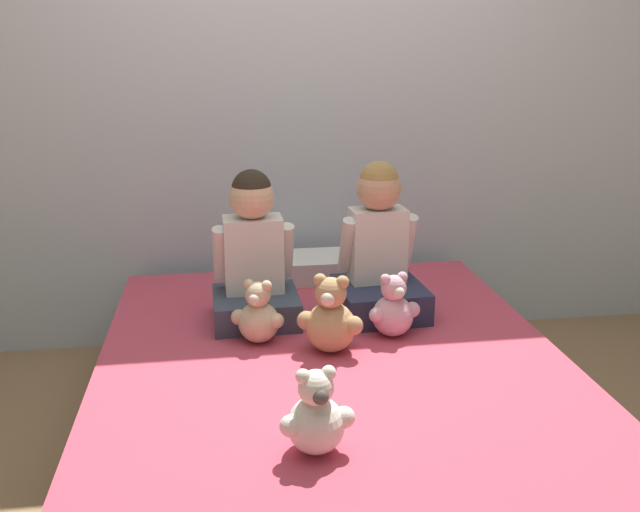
# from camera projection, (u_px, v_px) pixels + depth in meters

# --- Properties ---
(ground_plane) EXTENTS (14.00, 14.00, 0.00)m
(ground_plane) POSITION_uv_depth(u_px,v_px,m) (331.00, 451.00, 2.58)
(ground_plane) COLOR #93704C
(wall_behind_bed) EXTENTS (8.00, 0.06, 2.50)m
(wall_behind_bed) POSITION_uv_depth(u_px,v_px,m) (295.00, 94.00, 3.26)
(wall_behind_bed) COLOR silver
(wall_behind_bed) RESTS_ON ground_plane
(bed) EXTENTS (1.69, 2.00, 0.41)m
(bed) POSITION_uv_depth(u_px,v_px,m) (332.00, 404.00, 2.52)
(bed) COLOR #473828
(bed) RESTS_ON ground_plane
(child_on_left) EXTENTS (0.35, 0.33, 0.61)m
(child_on_left) POSITION_uv_depth(u_px,v_px,m) (254.00, 257.00, 2.71)
(child_on_left) COLOR #384251
(child_on_left) RESTS_ON bed
(child_on_right) EXTENTS (0.37, 0.38, 0.63)m
(child_on_right) POSITION_uv_depth(u_px,v_px,m) (379.00, 253.00, 2.78)
(child_on_right) COLOR #282D47
(child_on_right) RESTS_ON bed
(teddy_bear_held_by_left_child) EXTENTS (0.20, 0.16, 0.25)m
(teddy_bear_held_by_left_child) POSITION_uv_depth(u_px,v_px,m) (258.00, 316.00, 2.53)
(teddy_bear_held_by_left_child) COLOR #D1B78E
(teddy_bear_held_by_left_child) RESTS_ON bed
(teddy_bear_held_by_right_child) EXTENTS (0.21, 0.16, 0.25)m
(teddy_bear_held_by_right_child) POSITION_uv_depth(u_px,v_px,m) (393.00, 309.00, 2.59)
(teddy_bear_held_by_right_child) COLOR #DBA3B2
(teddy_bear_held_by_right_child) RESTS_ON bed
(teddy_bear_between_children) EXTENTS (0.23, 0.18, 0.29)m
(teddy_bear_between_children) POSITION_uv_depth(u_px,v_px,m) (331.00, 319.00, 2.45)
(teddy_bear_between_children) COLOR tan
(teddy_bear_between_children) RESTS_ON bed
(teddy_bear_at_foot_of_bed) EXTENTS (0.21, 0.16, 0.25)m
(teddy_bear_at_foot_of_bed) POSITION_uv_depth(u_px,v_px,m) (316.00, 417.00, 1.85)
(teddy_bear_at_foot_of_bed) COLOR silver
(teddy_bear_at_foot_of_bed) RESTS_ON bed
(pillow_at_headboard) EXTENTS (0.47, 0.27, 0.11)m
(pillow_at_headboard) POSITION_uv_depth(u_px,v_px,m) (304.00, 267.00, 3.23)
(pillow_at_headboard) COLOR silver
(pillow_at_headboard) RESTS_ON bed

